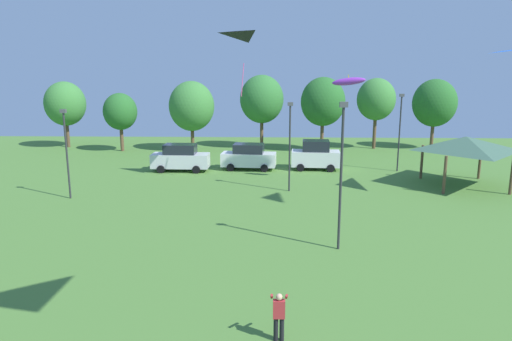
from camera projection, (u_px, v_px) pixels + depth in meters
The scene contains 19 objects.
person_standing_near_foreground at pixel (279, 314), 13.61m from camera, with size 0.52×0.46×1.57m.
kite_flying_1 at pixel (248, 56), 31.98m from camera, with size 2.72×2.48×3.22m.
kite_flying_2 at pixel (349, 81), 31.55m from camera, with size 2.40×1.14×0.85m.
kite_flying_4 at pixel (486, 72), 26.94m from camera, with size 2.31×3.13×0.29m.
parked_car_leftmost at pixel (180, 158), 37.90m from camera, with size 4.74×2.06×2.27m.
parked_car_second_from_left at pixel (249, 157), 38.55m from camera, with size 4.69×2.33×2.20m.
parked_car_third_from_left at pixel (316, 155), 38.51m from camera, with size 4.15×2.33×2.49m.
park_pavilion at pixel (466, 144), 32.41m from camera, with size 5.72×6.14×3.60m.
light_post_0 at pixel (341, 169), 20.27m from camera, with size 0.36×0.20×6.73m.
light_post_1 at pixel (400, 128), 37.37m from camera, with size 0.36×0.20×6.39m.
light_post_2 at pixel (290, 142), 30.87m from camera, with size 0.36×0.20×6.10m.
light_post_3 at pixel (66, 149), 29.01m from camera, with size 0.36×0.20×5.77m.
treeline_tree_0 at pixel (65, 104), 49.90m from camera, with size 4.38×4.38×7.20m.
treeline_tree_1 at pixel (120, 112), 47.41m from camera, with size 3.48×3.48×6.06m.
treeline_tree_2 at pixel (192, 106), 47.75m from camera, with size 4.74×4.74×7.28m.
treeline_tree_3 at pixel (262, 99), 49.26m from camera, with size 4.72×4.72×7.91m.
treeline_tree_4 at pixel (323, 102), 47.12m from camera, with size 4.58×4.58×7.69m.
treeline_tree_5 at pixel (376, 99), 48.75m from camera, with size 4.09×4.09×7.58m.
treeline_tree_6 at pixel (435, 103), 48.85m from camera, with size 4.62×4.62×7.48m.
Camera 1 is at (-0.00, 1.50, 7.86)m, focal length 32.00 mm.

